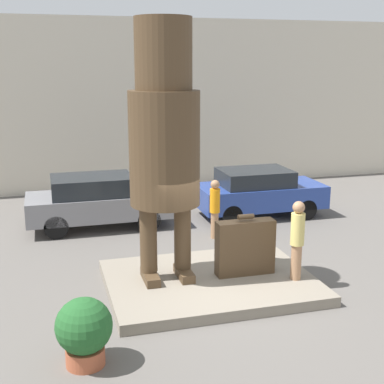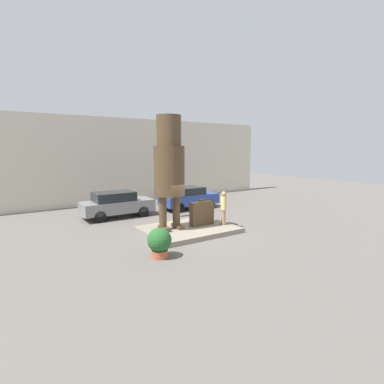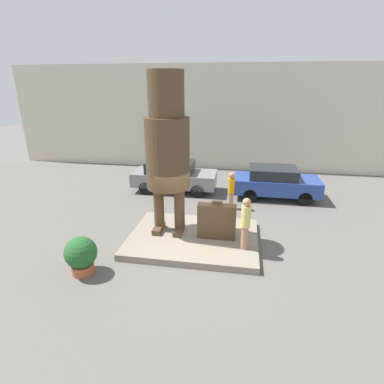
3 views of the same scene
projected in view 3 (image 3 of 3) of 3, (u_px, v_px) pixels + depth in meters
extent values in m
plane|color=#605B56|center=(193.00, 241.00, 10.80)|extent=(60.00, 60.00, 0.00)
cube|color=gray|center=(193.00, 238.00, 10.76)|extent=(4.53, 3.44, 0.23)
cube|color=beige|center=(220.00, 118.00, 19.15)|extent=(28.00, 0.60, 6.54)
cube|color=#4C3823|center=(159.00, 228.00, 11.04)|extent=(0.29, 0.86, 0.19)
cube|color=#4C3823|center=(179.00, 230.00, 10.92)|extent=(0.29, 0.86, 0.19)
cylinder|color=#4C3823|center=(159.00, 206.00, 10.87)|extent=(0.37, 0.37, 1.50)
cylinder|color=#4C3823|center=(179.00, 207.00, 10.75)|extent=(0.37, 0.37, 1.50)
cylinder|color=#4C3823|center=(168.00, 153.00, 10.14)|extent=(1.50, 1.50, 2.41)
cylinder|color=#4C3823|center=(166.00, 94.00, 9.48)|extent=(1.18, 1.18, 1.45)
cube|color=#4C3823|center=(217.00, 221.00, 10.37)|extent=(1.32, 0.37, 1.24)
cylinder|color=#4C3823|center=(217.00, 202.00, 10.13)|extent=(0.36, 0.11, 0.11)
cylinder|color=#A87A56|center=(244.00, 237.00, 9.75)|extent=(0.23, 0.23, 0.80)
cylinder|color=#DBC66B|center=(246.00, 216.00, 9.49)|extent=(0.30, 0.30, 0.71)
sphere|color=#A87A56|center=(247.00, 202.00, 9.32)|extent=(0.27, 0.27, 0.27)
cube|color=gray|center=(175.00, 178.00, 15.65)|extent=(4.31, 1.78, 0.70)
cube|color=#1E2328|center=(170.00, 166.00, 15.47)|extent=(2.37, 1.61, 0.55)
cylinder|color=black|center=(202.00, 181.00, 16.31)|extent=(0.68, 0.18, 0.68)
cylinder|color=black|center=(198.00, 191.00, 14.82)|extent=(0.68, 0.18, 0.68)
cylinder|color=black|center=(155.00, 179.00, 16.73)|extent=(0.68, 0.18, 0.68)
cylinder|color=black|center=(146.00, 188.00, 15.24)|extent=(0.68, 0.18, 0.68)
cube|color=#284293|center=(276.00, 185.00, 14.70)|extent=(4.06, 1.82, 0.71)
cube|color=#1E2328|center=(273.00, 172.00, 14.52)|extent=(2.23, 1.64, 0.51)
cylinder|color=black|center=(299.00, 187.00, 15.38)|extent=(0.65, 0.18, 0.65)
cylinder|color=black|center=(305.00, 199.00, 13.86)|extent=(0.65, 0.18, 0.65)
cylinder|color=black|center=(249.00, 185.00, 15.78)|extent=(0.65, 0.18, 0.65)
cylinder|color=black|center=(250.00, 196.00, 14.26)|extent=(0.65, 0.18, 0.65)
cylinder|color=#AD5638|center=(83.00, 268.00, 8.94)|extent=(0.65, 0.65, 0.30)
sphere|color=#235B28|center=(81.00, 252.00, 8.75)|extent=(0.94, 0.94, 0.94)
cylinder|color=#A87A56|center=(231.00, 201.00, 13.49)|extent=(0.22, 0.22, 0.76)
cylinder|color=orange|center=(231.00, 186.00, 13.24)|extent=(0.29, 0.29, 0.68)
sphere|color=#A87A56|center=(232.00, 176.00, 13.08)|extent=(0.25, 0.25, 0.25)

